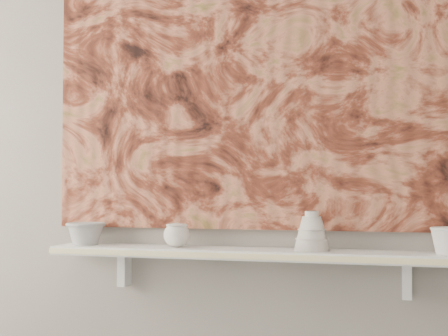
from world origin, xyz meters
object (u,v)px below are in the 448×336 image
at_px(bell_vessel, 312,231).
at_px(cup_cream, 177,235).
at_px(painting, 257,70).
at_px(bowl_grey, 86,233).
at_px(shelf, 252,254).

bearing_deg(bell_vessel, cup_cream, 180.00).
distance_m(painting, bowl_grey, 0.84).
bearing_deg(cup_cream, bell_vessel, 0.00).
relative_size(shelf, cup_cream, 15.51).
relative_size(shelf, bell_vessel, 10.98).
distance_m(shelf, bell_vessel, 0.21).
bearing_deg(bell_vessel, painting, 157.87).
bearing_deg(shelf, bowl_grey, 180.00).
bearing_deg(bowl_grey, painting, 7.50).
distance_m(shelf, bowl_grey, 0.61).
relative_size(painting, cup_cream, 16.62).
bearing_deg(cup_cream, shelf, 0.00).
bearing_deg(shelf, bell_vessel, 0.00).
height_order(painting, cup_cream, painting).
xyz_separation_m(cup_cream, bell_vessel, (0.46, 0.00, 0.02)).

